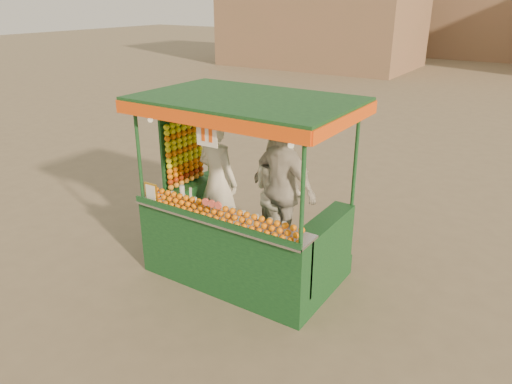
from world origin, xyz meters
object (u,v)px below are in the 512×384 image
Objects in this scene: vendor_middle at (279,192)px; vendor_right at (284,188)px; juice_cart at (237,222)px; vendor_left at (218,181)px.

vendor_middle is 0.25m from vendor_right.
juice_cart is 1.66× the size of vendor_middle.
vendor_middle is at bearing -152.32° from vendor_left.
juice_cart is 0.72m from vendor_middle.
juice_cart is at bearing 61.18° from vendor_right.
juice_cart is 0.70m from vendor_left.
vendor_middle is (0.29, 0.58, 0.31)m from juice_cart.
vendor_right reaches higher than vendor_middle.
vendor_left reaches higher than vendor_middle.
juice_cart is 0.77m from vendor_right.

